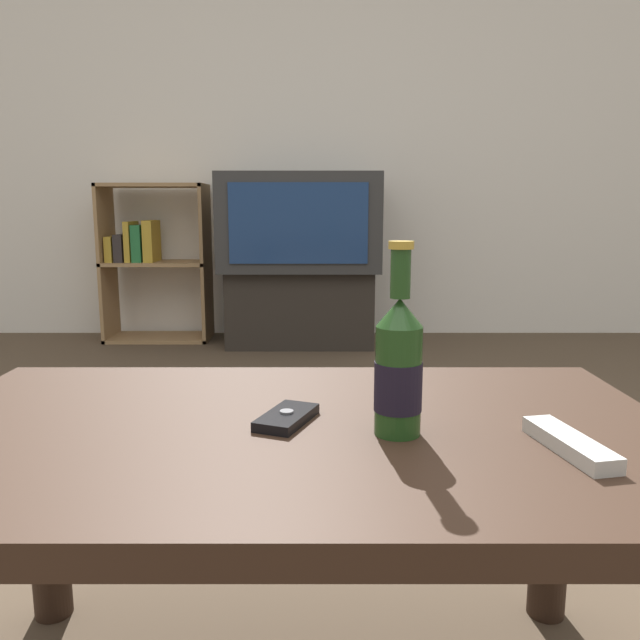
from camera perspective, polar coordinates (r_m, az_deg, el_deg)
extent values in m
cube|color=silver|center=(3.89, -0.39, 18.03)|extent=(8.00, 0.05, 2.60)
cube|color=#332116|center=(0.89, -2.38, -10.70)|extent=(1.07, 0.63, 0.04)
cylinder|color=black|center=(1.32, -23.59, -15.49)|extent=(0.07, 0.07, 0.43)
cylinder|color=black|center=(1.29, 20.66, -15.86)|extent=(0.07, 0.07, 0.43)
cube|color=#28231E|center=(3.59, -1.59, 1.26)|extent=(0.81, 0.47, 0.43)
cube|color=#2D2D2D|center=(3.55, -1.63, 8.93)|extent=(0.88, 0.58, 0.53)
cube|color=navy|center=(3.25, -1.79, 8.82)|extent=(0.72, 0.01, 0.42)
cube|color=#99754C|center=(3.86, -18.68, 4.96)|extent=(0.02, 0.30, 0.91)
cube|color=#99754C|center=(3.71, -10.15, 5.15)|extent=(0.02, 0.30, 0.91)
cube|color=#99754C|center=(3.84, -14.20, -1.55)|extent=(0.60, 0.30, 0.02)
cube|color=#99754C|center=(3.77, -14.50, 5.06)|extent=(0.60, 0.30, 0.02)
cube|color=#99754C|center=(3.76, -14.80, 11.80)|extent=(0.60, 0.30, 0.02)
cube|color=#B7932D|center=(3.84, -18.17, 6.20)|extent=(0.04, 0.21, 0.15)
cube|color=#2D2828|center=(3.82, -17.38, 6.31)|extent=(0.05, 0.21, 0.16)
cube|color=#B7932D|center=(3.80, -16.65, 6.89)|extent=(0.03, 0.21, 0.23)
cube|color=#236B38|center=(3.79, -15.89, 6.77)|extent=(0.05, 0.21, 0.21)
cube|color=#B7932D|center=(3.77, -14.93, 7.00)|extent=(0.05, 0.21, 0.24)
cylinder|color=#1E4219|center=(0.83, 7.35, -5.54)|extent=(0.06, 0.06, 0.15)
cylinder|color=black|center=(0.83, 7.34, -6.03)|extent=(0.06, 0.06, 0.07)
cone|color=#1E4219|center=(0.81, 7.50, 0.69)|extent=(0.06, 0.06, 0.04)
cylinder|color=#1E4219|center=(0.80, 7.58, 4.21)|extent=(0.03, 0.03, 0.06)
cylinder|color=#B79333|center=(0.80, 7.64, 6.81)|extent=(0.03, 0.03, 0.01)
cube|color=black|center=(0.88, -2.87, -8.89)|extent=(0.09, 0.12, 0.01)
cylinder|color=slate|center=(0.88, -2.88, -8.36)|extent=(0.02, 0.02, 0.00)
cube|color=beige|center=(0.84, 22.05, -10.46)|extent=(0.07, 0.16, 0.02)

